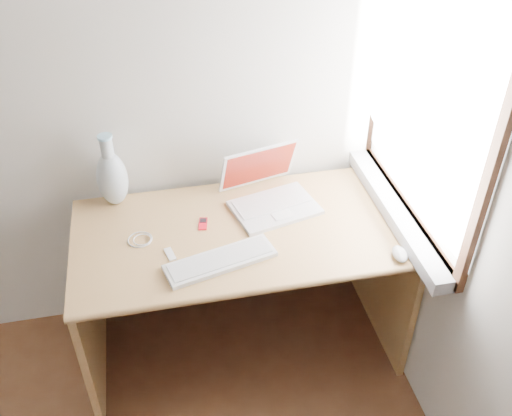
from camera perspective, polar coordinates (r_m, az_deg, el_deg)
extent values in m
cube|color=white|center=(2.27, 16.99, 10.62)|extent=(0.01, 0.90, 1.00)
cube|color=gray|center=(2.52, 13.72, -0.23)|extent=(0.10, 0.96, 0.06)
cube|color=white|center=(2.22, 15.36, 11.23)|extent=(0.02, 0.84, 0.92)
cube|color=tan|center=(2.42, -1.45, -2.40)|extent=(1.42, 0.71, 0.03)
cube|color=tan|center=(2.68, -16.29, -10.42)|extent=(0.03, 0.67, 0.72)
cube|color=tan|center=(2.84, 12.64, -6.33)|extent=(0.03, 0.67, 0.72)
cube|color=tan|center=(2.84, -2.63, -2.07)|extent=(1.36, 0.03, 0.48)
cube|color=white|center=(2.51, 1.90, 0.04)|extent=(0.41, 0.33, 0.02)
cube|color=silver|center=(2.51, 1.91, 0.24)|extent=(0.35, 0.21, 0.00)
cube|color=white|center=(2.54, 1.30, 3.91)|extent=(0.37, 0.18, 0.23)
cube|color=maroon|center=(2.54, 1.30, 3.91)|extent=(0.34, 0.15, 0.20)
cube|color=white|center=(2.25, -3.57, -5.28)|extent=(0.46, 0.24, 0.02)
cube|color=silver|center=(2.24, -3.58, -5.06)|extent=(0.42, 0.20, 0.00)
ellipsoid|color=white|center=(2.34, 14.17, -4.47)|extent=(0.07, 0.10, 0.03)
cube|color=red|center=(2.44, -5.32, -1.58)|extent=(0.05, 0.09, 0.01)
cube|color=black|center=(2.44, -5.32, -1.51)|extent=(0.03, 0.03, 0.00)
torus|color=white|center=(2.40, -11.52, -3.10)|extent=(0.12, 0.12, 0.01)
cube|color=white|center=(2.31, -8.59, -4.57)|extent=(0.05, 0.08, 0.01)
ellipsoid|color=silver|center=(2.56, -14.16, 2.83)|extent=(0.13, 0.13, 0.26)
cylinder|color=silver|center=(2.48, -14.71, 5.86)|extent=(0.05, 0.05, 0.10)
cylinder|color=#98D3F3|center=(2.45, -14.89, 6.89)|extent=(0.06, 0.06, 0.01)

